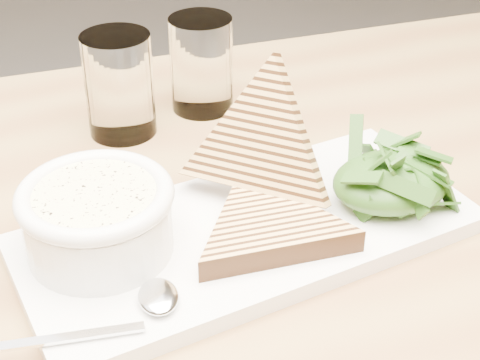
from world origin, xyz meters
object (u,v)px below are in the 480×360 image
object	(u,v)px
glass_far	(201,64)
soup_bowl	(99,226)
platter	(248,233)
glass_near	(119,85)
table_top	(277,245)

from	to	relation	value
glass_far	soup_bowl	bearing A→B (deg)	-125.02
platter	glass_near	world-z (taller)	glass_near
table_top	platter	bearing A→B (deg)	-165.60
table_top	glass_far	size ratio (longest dim) A/B	11.21
table_top	soup_bowl	world-z (taller)	soup_bowl
soup_bowl	glass_near	xyz separation A→B (m)	(0.07, 0.21, 0.02)
glass_far	glass_near	bearing A→B (deg)	-166.96
table_top	glass_far	distance (m)	0.25
table_top	platter	world-z (taller)	platter
platter	soup_bowl	bearing A→B (deg)	174.06
soup_bowl	glass_near	bearing A→B (deg)	72.39
glass_near	glass_far	xyz separation A→B (m)	(0.10, 0.02, -0.00)
glass_near	glass_far	world-z (taller)	glass_near
platter	soup_bowl	xyz separation A→B (m)	(-0.12, 0.01, 0.03)
table_top	platter	distance (m)	0.04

